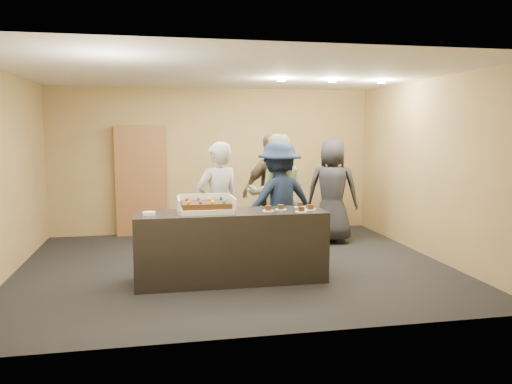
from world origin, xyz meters
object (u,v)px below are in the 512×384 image
(serving_counter, at_px, (231,246))
(cake_box, at_px, (206,208))
(person_sage_man, at_px, (276,195))
(person_brown_extra, at_px, (273,191))
(person_server_grey, at_px, (218,206))
(sheet_cake, at_px, (206,205))
(person_navy_man, at_px, (279,201))
(storage_cabinet, at_px, (141,181))
(plate_stack, at_px, (149,213))
(person_dark_suit, at_px, (332,191))

(serving_counter, relative_size, cake_box, 3.41)
(serving_counter, distance_m, person_sage_man, 1.63)
(person_brown_extra, bearing_deg, serving_counter, 41.47)
(cake_box, relative_size, person_server_grey, 0.40)
(sheet_cake, xyz_separation_m, person_sage_man, (1.21, 1.28, -0.07))
(sheet_cake, distance_m, person_sage_man, 1.76)
(serving_counter, bearing_deg, person_navy_man, 47.27)
(storage_cabinet, distance_m, cake_box, 3.22)
(sheet_cake, bearing_deg, storage_cabinet, 105.87)
(plate_stack, bearing_deg, person_server_grey, 36.71)
(person_navy_man, bearing_deg, person_dark_suit, -154.83)
(cake_box, bearing_deg, person_sage_man, 46.08)
(person_sage_man, xyz_separation_m, person_dark_suit, (1.14, 0.61, -0.04))
(serving_counter, height_order, person_navy_man, person_navy_man)
(serving_counter, bearing_deg, plate_stack, -176.59)
(storage_cabinet, distance_m, person_sage_man, 2.79)
(person_brown_extra, height_order, person_dark_suit, person_brown_extra)
(sheet_cake, bearing_deg, person_server_grey, 70.31)
(person_dark_suit, bearing_deg, person_sage_man, 51.70)
(cake_box, height_order, plate_stack, cake_box)
(sheet_cake, relative_size, person_navy_man, 0.34)
(sheet_cake, distance_m, plate_stack, 0.71)
(serving_counter, xyz_separation_m, plate_stack, (-1.01, -0.06, 0.47))
(person_navy_man, bearing_deg, person_sage_man, -110.57)
(sheet_cake, xyz_separation_m, person_brown_extra, (1.25, 1.67, -0.06))
(storage_cabinet, height_order, sheet_cake, storage_cabinet)
(cake_box, relative_size, person_dark_suit, 0.39)
(cake_box, xyz_separation_m, person_brown_extra, (1.24, 1.64, -0.01))
(serving_counter, bearing_deg, sheet_cake, -179.87)
(sheet_cake, bearing_deg, person_navy_man, 38.30)
(storage_cabinet, xyz_separation_m, person_navy_man, (2.05, -2.20, -0.12))
(person_server_grey, bearing_deg, cake_box, 47.40)
(plate_stack, relative_size, person_server_grey, 0.09)
(sheet_cake, relative_size, person_brown_extra, 0.32)
(person_server_grey, height_order, person_sage_man, person_sage_man)
(sheet_cake, height_order, person_server_grey, person_server_grey)
(person_server_grey, relative_size, person_brown_extra, 0.94)
(person_sage_man, height_order, person_dark_suit, person_sage_man)
(sheet_cake, relative_size, plate_stack, 3.93)
(plate_stack, xyz_separation_m, person_navy_man, (1.87, 0.98, -0.03))
(plate_stack, distance_m, person_navy_man, 2.11)
(serving_counter, xyz_separation_m, storage_cabinet, (-1.20, 3.12, 0.55))
(plate_stack, bearing_deg, storage_cabinet, 93.38)
(cake_box, relative_size, sheet_cake, 1.17)
(person_server_grey, bearing_deg, serving_counter, 75.54)
(person_navy_man, xyz_separation_m, person_dark_suit, (1.18, 0.97, 0.01))
(person_sage_man, height_order, person_navy_man, person_sage_man)
(serving_counter, height_order, person_dark_suit, person_dark_suit)
(sheet_cake, height_order, plate_stack, sheet_cake)
(serving_counter, bearing_deg, person_dark_suit, 43.05)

